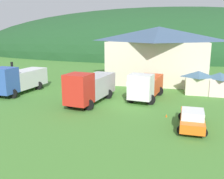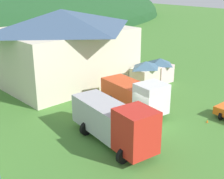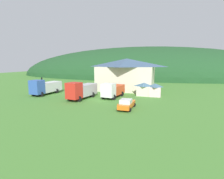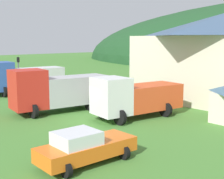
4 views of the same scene
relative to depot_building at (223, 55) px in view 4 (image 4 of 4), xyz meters
name	(u,v)px [view 4 (image 4 of 4)]	position (x,y,z in m)	size (l,w,h in m)	color
ground_plane	(97,119)	(-2.05, -14.27, -4.32)	(200.00, 200.00, 0.00)	#477F33
depot_building	(223,55)	(0.00, 0.00, 0.00)	(15.25, 12.49, 8.38)	beige
box_truck_blue	(23,77)	(-16.27, -12.91, -2.52)	(3.74, 8.29, 3.55)	#3356AD
crane_truck_red	(57,90)	(-6.05, -15.15, -2.48)	(3.84, 8.29, 3.58)	red
heavy_rig_white	(134,97)	(-0.41, -11.98, -2.68)	(3.83, 7.40, 3.20)	white
service_pickup_orange	(85,147)	(4.33, -20.25, -3.49)	(2.37, 4.97, 1.66)	orange
traffic_light_west	(19,71)	(-16.98, -13.08, -1.88)	(0.20, 0.32, 3.95)	#4C4C51
traffic_cone_near_pickup	(95,143)	(2.24, -17.91, -4.32)	(0.36, 0.36, 0.54)	orange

